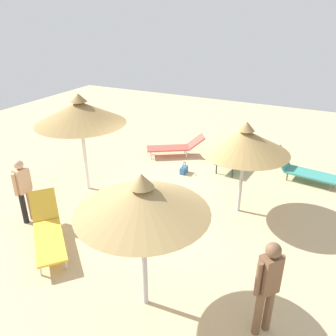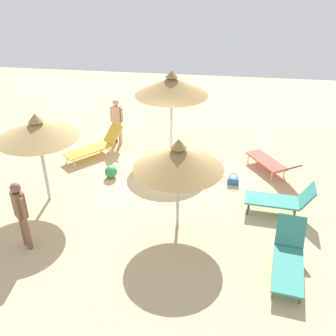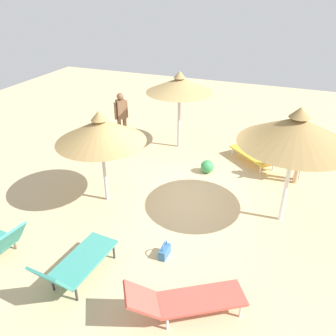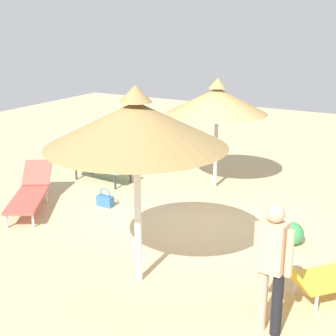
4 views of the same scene
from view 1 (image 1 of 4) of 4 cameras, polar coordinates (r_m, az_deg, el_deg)
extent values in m
cube|color=tan|center=(9.00, -0.27, -7.02)|extent=(24.00, 24.00, 0.10)
cylinder|color=#B2B2B7|center=(5.74, -4.07, -13.96)|extent=(0.09, 0.09, 2.26)
cone|color=tan|center=(5.17, -4.40, -5.32)|extent=(2.14, 2.14, 0.45)
cone|color=tan|center=(5.01, -4.53, -2.10)|extent=(0.38, 0.38, 0.22)
cylinder|color=white|center=(9.68, -13.98, 3.01)|extent=(0.10, 0.10, 2.42)
cone|color=#997A47|center=(9.35, -14.67, 9.08)|extent=(2.44, 2.44, 0.60)
cone|color=#997A47|center=(9.25, -14.94, 11.45)|extent=(0.44, 0.44, 0.22)
cylinder|color=#B2B2B7|center=(8.55, 12.37, -1.07)|extent=(0.08, 0.08, 2.10)
cone|color=#997A47|center=(8.20, 12.93, 4.45)|extent=(2.15, 2.15, 0.55)
cone|color=#997A47|center=(8.08, 13.19, 6.92)|extent=(0.39, 0.39, 0.22)
cube|color=gold|center=(7.76, -19.44, -11.50)|extent=(1.59, 1.50, 0.05)
cylinder|color=silver|center=(7.31, -16.87, -15.20)|extent=(0.04, 0.04, 0.27)
cylinder|color=silver|center=(7.32, -20.79, -15.81)|extent=(0.04, 0.04, 0.27)
cylinder|color=silver|center=(8.41, -17.98, -9.49)|extent=(0.04, 0.04, 0.27)
cylinder|color=silver|center=(8.41, -21.31, -10.02)|extent=(0.04, 0.04, 0.27)
cube|color=gold|center=(8.46, -20.28, -5.83)|extent=(0.75, 0.76, 0.60)
cube|color=teal|center=(11.00, 23.06, -0.99)|extent=(1.55, 0.84, 0.05)
cylinder|color=brown|center=(11.23, 26.27, -1.92)|extent=(0.04, 0.04, 0.24)
cylinder|color=brown|center=(10.75, 25.78, -3.01)|extent=(0.04, 0.04, 0.24)
cylinder|color=brown|center=(11.40, 20.26, -0.40)|extent=(0.04, 0.04, 0.24)
cylinder|color=brown|center=(10.93, 19.50, -1.40)|extent=(0.04, 0.04, 0.24)
cube|color=teal|center=(11.05, 18.70, 1.66)|extent=(0.51, 0.69, 0.61)
cube|color=#CC4C3F|center=(11.96, 0.01, 3.38)|extent=(1.56, 1.26, 0.05)
cylinder|color=silver|center=(11.77, -2.91, 2.10)|extent=(0.04, 0.04, 0.28)
cylinder|color=silver|center=(12.20, -3.03, 2.95)|extent=(0.04, 0.04, 0.28)
cylinder|color=silver|center=(11.89, 3.14, 2.35)|extent=(0.04, 0.04, 0.28)
cylinder|color=silver|center=(12.32, 2.81, 3.18)|extent=(0.04, 0.04, 0.28)
cube|color=#CC4C3F|center=(12.02, 4.79, 4.52)|extent=(0.76, 0.76, 0.43)
cube|color=teal|center=(11.15, 10.74, 1.58)|extent=(0.76, 1.46, 0.05)
cylinder|color=#2D2D33|center=(10.64, 10.85, -0.77)|extent=(0.04, 0.04, 0.34)
cylinder|color=#2D2D33|center=(10.81, 8.20, -0.13)|extent=(0.04, 0.04, 0.34)
cylinder|color=#2D2D33|center=(11.66, 12.95, 1.41)|extent=(0.04, 0.04, 0.34)
cylinder|color=#2D2D33|center=(11.82, 10.50, 1.97)|extent=(0.04, 0.04, 0.34)
cube|color=teal|center=(11.80, 12.36, 4.25)|extent=(0.67, 0.39, 0.54)
cylinder|color=black|center=(8.90, -23.22, -6.26)|extent=(0.13, 0.13, 0.81)
cylinder|color=tan|center=(8.99, -22.25, -5.76)|extent=(0.13, 0.13, 0.81)
cube|color=tan|center=(8.63, -23.50, -1.97)|extent=(0.25, 0.31, 0.61)
sphere|color=tan|center=(8.46, -23.98, 0.52)|extent=(0.22, 0.22, 0.22)
cylinder|color=tan|center=(8.55, -24.52, -2.61)|extent=(0.09, 0.09, 0.56)
cylinder|color=tan|center=(8.73, -22.45, -1.64)|extent=(0.09, 0.09, 0.56)
cylinder|color=brown|center=(6.03, 16.63, -21.87)|extent=(0.13, 0.13, 0.86)
cylinder|color=brown|center=(5.93, 15.01, -22.60)|extent=(0.13, 0.13, 0.86)
cube|color=brown|center=(5.46, 16.79, -16.80)|extent=(0.36, 0.37, 0.65)
sphere|color=brown|center=(5.18, 17.41, -13.14)|extent=(0.23, 0.23, 0.23)
cylinder|color=brown|center=(5.58, 18.41, -16.28)|extent=(0.09, 0.09, 0.60)
cylinder|color=brown|center=(5.37, 15.03, -17.70)|extent=(0.09, 0.09, 0.60)
cube|color=#336699|center=(10.77, 2.71, -0.34)|extent=(0.16, 0.34, 0.22)
torus|color=#336699|center=(10.70, 2.73, 0.43)|extent=(0.03, 0.24, 0.24)
sphere|color=#338C4C|center=(7.85, -7.63, -10.50)|extent=(0.39, 0.39, 0.39)
camera|label=2|loc=(10.44, 67.30, 18.17)|focal=40.73mm
camera|label=3|loc=(15.07, 3.88, 26.19)|focal=36.69mm
camera|label=4|loc=(11.73, -48.17, 11.50)|focal=52.52mm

